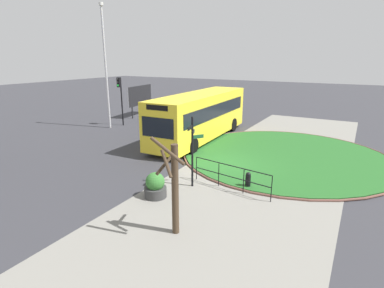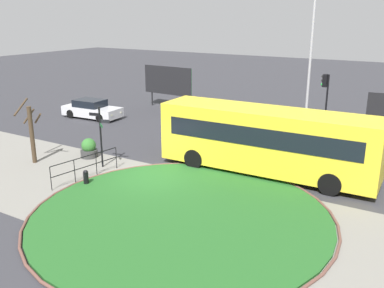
{
  "view_description": "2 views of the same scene",
  "coord_description": "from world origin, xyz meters",
  "px_view_note": "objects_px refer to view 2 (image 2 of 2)",
  "views": [
    {
      "loc": [
        -13.92,
        -6.12,
        5.51
      ],
      "look_at": [
        -0.58,
        1.41,
        1.13
      ],
      "focal_mm": 28.4,
      "sensor_mm": 36.0,
      "label": 1
    },
    {
      "loc": [
        11.4,
        -15.11,
        7.48
      ],
      "look_at": [
        0.46,
        2.93,
        1.02
      ],
      "focal_mm": 39.84,
      "sensor_mm": 36.0,
      "label": 2
    }
  ],
  "objects_px": {
    "car_near_lane": "(92,109)",
    "traffic_light_near": "(325,92)",
    "billboard_left": "(168,81)",
    "bollard_foreground": "(86,178)",
    "bus_yellow": "(266,140)",
    "planter_near_signpost": "(89,149)",
    "street_tree_bare": "(31,131)",
    "signpost_directional": "(101,133)",
    "lamppost_tall": "(311,56)"
  },
  "relations": [
    {
      "from": "signpost_directional",
      "to": "bollard_foreground",
      "type": "height_order",
      "value": "signpost_directional"
    },
    {
      "from": "car_near_lane",
      "to": "street_tree_bare",
      "type": "distance_m",
      "value": 10.13
    },
    {
      "from": "lamppost_tall",
      "to": "billboard_left",
      "type": "distance_m",
      "value": 12.64
    },
    {
      "from": "planter_near_signpost",
      "to": "street_tree_bare",
      "type": "height_order",
      "value": "street_tree_bare"
    },
    {
      "from": "bollard_foreground",
      "to": "traffic_light_near",
      "type": "xyz_separation_m",
      "value": [
        7.01,
        13.51,
        2.52
      ]
    },
    {
      "from": "signpost_directional",
      "to": "street_tree_bare",
      "type": "bearing_deg",
      "value": -159.64
    },
    {
      "from": "signpost_directional",
      "to": "street_tree_bare",
      "type": "distance_m",
      "value": 3.79
    },
    {
      "from": "lamppost_tall",
      "to": "billboard_left",
      "type": "relative_size",
      "value": 1.99
    },
    {
      "from": "bollard_foreground",
      "to": "billboard_left",
      "type": "relative_size",
      "value": 0.16
    },
    {
      "from": "planter_near_signpost",
      "to": "bus_yellow",
      "type": "bearing_deg",
      "value": 16.7
    },
    {
      "from": "traffic_light_near",
      "to": "planter_near_signpost",
      "type": "xyz_separation_m",
      "value": [
        -9.72,
        -10.52,
        -2.42
      ]
    },
    {
      "from": "car_near_lane",
      "to": "street_tree_bare",
      "type": "xyz_separation_m",
      "value": [
        4.55,
        -8.99,
        1.05
      ]
    },
    {
      "from": "billboard_left",
      "to": "bollard_foreground",
      "type": "bearing_deg",
      "value": -65.12
    },
    {
      "from": "bollard_foreground",
      "to": "bus_yellow",
      "type": "height_order",
      "value": "bus_yellow"
    },
    {
      "from": "bus_yellow",
      "to": "planter_near_signpost",
      "type": "relative_size",
      "value": 9.88
    },
    {
      "from": "street_tree_bare",
      "to": "car_near_lane",
      "type": "bearing_deg",
      "value": 116.83
    },
    {
      "from": "car_near_lane",
      "to": "lamppost_tall",
      "type": "relative_size",
      "value": 0.49
    },
    {
      "from": "signpost_directional",
      "to": "billboard_left",
      "type": "relative_size",
      "value": 0.67
    },
    {
      "from": "bus_yellow",
      "to": "billboard_left",
      "type": "height_order",
      "value": "billboard_left"
    },
    {
      "from": "planter_near_signpost",
      "to": "street_tree_bare",
      "type": "distance_m",
      "value": 3.06
    },
    {
      "from": "car_near_lane",
      "to": "planter_near_signpost",
      "type": "xyz_separation_m",
      "value": [
        6.4,
        -6.88,
        -0.17
      ]
    },
    {
      "from": "planter_near_signpost",
      "to": "street_tree_bare",
      "type": "relative_size",
      "value": 0.32
    },
    {
      "from": "traffic_light_near",
      "to": "planter_near_signpost",
      "type": "bearing_deg",
      "value": 45.7
    },
    {
      "from": "bus_yellow",
      "to": "lamppost_tall",
      "type": "height_order",
      "value": "lamppost_tall"
    },
    {
      "from": "bollard_foreground",
      "to": "car_near_lane",
      "type": "height_order",
      "value": "car_near_lane"
    },
    {
      "from": "lamppost_tall",
      "to": "bus_yellow",
      "type": "bearing_deg",
      "value": -86.54
    },
    {
      "from": "car_near_lane",
      "to": "billboard_left",
      "type": "height_order",
      "value": "billboard_left"
    },
    {
      "from": "signpost_directional",
      "to": "car_near_lane",
      "type": "height_order",
      "value": "signpost_directional"
    },
    {
      "from": "traffic_light_near",
      "to": "billboard_left",
      "type": "relative_size",
      "value": 0.84
    },
    {
      "from": "signpost_directional",
      "to": "billboard_left",
      "type": "height_order",
      "value": "billboard_left"
    },
    {
      "from": "bus_yellow",
      "to": "planter_near_signpost",
      "type": "distance_m",
      "value": 9.54
    },
    {
      "from": "bus_yellow",
      "to": "street_tree_bare",
      "type": "relative_size",
      "value": 3.16
    },
    {
      "from": "car_near_lane",
      "to": "billboard_left",
      "type": "distance_m",
      "value": 6.81
    },
    {
      "from": "billboard_left",
      "to": "street_tree_bare",
      "type": "xyz_separation_m",
      "value": [
        1.71,
        -14.97,
        -0.52
      ]
    },
    {
      "from": "car_near_lane",
      "to": "lamppost_tall",
      "type": "xyz_separation_m",
      "value": [
        14.98,
        3.9,
        4.35
      ]
    },
    {
      "from": "bollard_foreground",
      "to": "planter_near_signpost",
      "type": "height_order",
      "value": "planter_near_signpost"
    },
    {
      "from": "bus_yellow",
      "to": "traffic_light_near",
      "type": "bearing_deg",
      "value": -96.31
    },
    {
      "from": "planter_near_signpost",
      "to": "lamppost_tall",
      "type": "bearing_deg",
      "value": 51.47
    },
    {
      "from": "billboard_left",
      "to": "planter_near_signpost",
      "type": "xyz_separation_m",
      "value": [
        3.57,
        -12.86,
        -1.74
      ]
    },
    {
      "from": "traffic_light_near",
      "to": "billboard_left",
      "type": "distance_m",
      "value": 13.52
    },
    {
      "from": "bus_yellow",
      "to": "planter_near_signpost",
      "type": "bearing_deg",
      "value": 15.22
    },
    {
      "from": "bollard_foreground",
      "to": "planter_near_signpost",
      "type": "relative_size",
      "value": 0.69
    },
    {
      "from": "lamppost_tall",
      "to": "billboard_left",
      "type": "height_order",
      "value": "lamppost_tall"
    },
    {
      "from": "traffic_light_near",
      "to": "lamppost_tall",
      "type": "relative_size",
      "value": 0.42
    },
    {
      "from": "signpost_directional",
      "to": "lamppost_tall",
      "type": "distance_m",
      "value": 13.83
    },
    {
      "from": "signpost_directional",
      "to": "car_near_lane",
      "type": "relative_size",
      "value": 0.69
    },
    {
      "from": "bollard_foreground",
      "to": "lamppost_tall",
      "type": "height_order",
      "value": "lamppost_tall"
    },
    {
      "from": "traffic_light_near",
      "to": "bollard_foreground",
      "type": "bearing_deg",
      "value": 61.02
    },
    {
      "from": "car_near_lane",
      "to": "traffic_light_near",
      "type": "relative_size",
      "value": 1.16
    },
    {
      "from": "traffic_light_near",
      "to": "street_tree_bare",
      "type": "distance_m",
      "value": 17.18
    }
  ]
}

